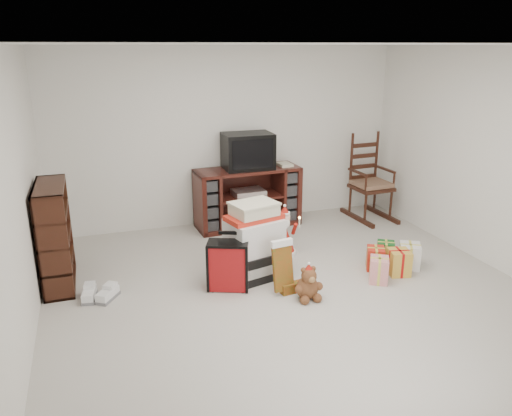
{
  "coord_description": "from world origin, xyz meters",
  "views": [
    {
      "loc": [
        -1.87,
        -4.3,
        2.49
      ],
      "look_at": [
        -0.22,
        0.6,
        0.8
      ],
      "focal_mm": 35.0,
      "sensor_mm": 36.0,
      "label": 1
    }
  ],
  "objects_px": {
    "bookshelf": "(55,237)",
    "gift_pile": "(254,245)",
    "red_suitcase": "(228,265)",
    "santa_figurine": "(284,235)",
    "sneaker_pair": "(98,295)",
    "rocking_chair": "(369,188)",
    "crt_television": "(248,151)",
    "gift_cluster": "(392,261)",
    "teddy_bear": "(308,285)",
    "mrs_claus_figurine": "(239,248)",
    "tv_stand": "(248,197)"
  },
  "relations": [
    {
      "from": "santa_figurine",
      "to": "mrs_claus_figurine",
      "type": "bearing_deg",
      "value": -158.91
    },
    {
      "from": "tv_stand",
      "to": "rocking_chair",
      "type": "xyz_separation_m",
      "value": [
        1.84,
        -0.21,
        0.03
      ]
    },
    {
      "from": "mrs_claus_figurine",
      "to": "bookshelf",
      "type": "bearing_deg",
      "value": 171.76
    },
    {
      "from": "rocking_chair",
      "to": "teddy_bear",
      "type": "bearing_deg",
      "value": -136.57
    },
    {
      "from": "teddy_bear",
      "to": "mrs_claus_figurine",
      "type": "bearing_deg",
      "value": 116.79
    },
    {
      "from": "red_suitcase",
      "to": "gift_cluster",
      "type": "bearing_deg",
      "value": 17.2
    },
    {
      "from": "crt_television",
      "to": "gift_cluster",
      "type": "bearing_deg",
      "value": -59.93
    },
    {
      "from": "rocking_chair",
      "to": "gift_cluster",
      "type": "xyz_separation_m",
      "value": [
        -0.73,
        -1.78,
        -0.33
      ]
    },
    {
      "from": "gift_pile",
      "to": "gift_cluster",
      "type": "bearing_deg",
      "value": -27.82
    },
    {
      "from": "bookshelf",
      "to": "red_suitcase",
      "type": "relative_size",
      "value": 1.78
    },
    {
      "from": "mrs_claus_figurine",
      "to": "sneaker_pair",
      "type": "relative_size",
      "value": 1.65
    },
    {
      "from": "santa_figurine",
      "to": "gift_pile",
      "type": "bearing_deg",
      "value": -138.88
    },
    {
      "from": "rocking_chair",
      "to": "gift_cluster",
      "type": "distance_m",
      "value": 1.95
    },
    {
      "from": "red_suitcase",
      "to": "crt_television",
      "type": "xyz_separation_m",
      "value": [
        0.81,
        1.83,
        0.82
      ]
    },
    {
      "from": "santa_figurine",
      "to": "mrs_claus_figurine",
      "type": "height_order",
      "value": "mrs_claus_figurine"
    },
    {
      "from": "sneaker_pair",
      "to": "gift_cluster",
      "type": "xyz_separation_m",
      "value": [
        3.25,
        -0.36,
        0.07
      ]
    },
    {
      "from": "bookshelf",
      "to": "santa_figurine",
      "type": "bearing_deg",
      "value": -0.55
    },
    {
      "from": "rocking_chair",
      "to": "gift_pile",
      "type": "relative_size",
      "value": 1.55
    },
    {
      "from": "santa_figurine",
      "to": "crt_television",
      "type": "height_order",
      "value": "crt_television"
    },
    {
      "from": "bookshelf",
      "to": "crt_television",
      "type": "xyz_separation_m",
      "value": [
        2.52,
        1.11,
        0.56
      ]
    },
    {
      "from": "santa_figurine",
      "to": "gift_cluster",
      "type": "distance_m",
      "value": 1.33
    },
    {
      "from": "red_suitcase",
      "to": "crt_television",
      "type": "relative_size",
      "value": 0.92
    },
    {
      "from": "rocking_chair",
      "to": "santa_figurine",
      "type": "xyz_separation_m",
      "value": [
        -1.73,
        -0.92,
        -0.21
      ]
    },
    {
      "from": "rocking_chair",
      "to": "mrs_claus_figurine",
      "type": "height_order",
      "value": "rocking_chair"
    },
    {
      "from": "red_suitcase",
      "to": "santa_figurine",
      "type": "xyz_separation_m",
      "value": [
        0.92,
        0.7,
        -0.03
      ]
    },
    {
      "from": "rocking_chair",
      "to": "mrs_claus_figurine",
      "type": "bearing_deg",
      "value": -157.66
    },
    {
      "from": "sneaker_pair",
      "to": "gift_cluster",
      "type": "height_order",
      "value": "gift_cluster"
    },
    {
      "from": "gift_pile",
      "to": "teddy_bear",
      "type": "xyz_separation_m",
      "value": [
        0.35,
        -0.69,
        -0.22
      ]
    },
    {
      "from": "gift_pile",
      "to": "mrs_claus_figurine",
      "type": "height_order",
      "value": "gift_pile"
    },
    {
      "from": "gift_pile",
      "to": "sneaker_pair",
      "type": "distance_m",
      "value": 1.72
    },
    {
      "from": "bookshelf",
      "to": "gift_cluster",
      "type": "height_order",
      "value": "bookshelf"
    },
    {
      "from": "mrs_claus_figurine",
      "to": "crt_television",
      "type": "distance_m",
      "value": 1.72
    },
    {
      "from": "gift_pile",
      "to": "red_suitcase",
      "type": "bearing_deg",
      "value": -163.73
    },
    {
      "from": "gift_pile",
      "to": "santa_figurine",
      "type": "relative_size",
      "value": 1.35
    },
    {
      "from": "rocking_chair",
      "to": "crt_television",
      "type": "bearing_deg",
      "value": 169.57
    },
    {
      "from": "gift_pile",
      "to": "sneaker_pair",
      "type": "xyz_separation_m",
      "value": [
        -1.69,
        -0.01,
        -0.32
      ]
    },
    {
      "from": "mrs_claus_figurine",
      "to": "gift_cluster",
      "type": "xyz_separation_m",
      "value": [
        1.67,
        -0.6,
        -0.14
      ]
    },
    {
      "from": "gift_pile",
      "to": "crt_television",
      "type": "relative_size",
      "value": 1.25
    },
    {
      "from": "red_suitcase",
      "to": "santa_figurine",
      "type": "distance_m",
      "value": 1.15
    },
    {
      "from": "bookshelf",
      "to": "mrs_claus_figurine",
      "type": "distance_m",
      "value": 2.0
    },
    {
      "from": "bookshelf",
      "to": "sneaker_pair",
      "type": "xyz_separation_m",
      "value": [
        0.38,
        -0.52,
        -0.49
      ]
    },
    {
      "from": "bookshelf",
      "to": "gift_cluster",
      "type": "xyz_separation_m",
      "value": [
        3.63,
        -0.89,
        -0.42
      ]
    },
    {
      "from": "tv_stand",
      "to": "teddy_bear",
      "type": "height_order",
      "value": "tv_stand"
    },
    {
      "from": "gift_pile",
      "to": "santa_figurine",
      "type": "xyz_separation_m",
      "value": [
        0.56,
        0.49,
        -0.13
      ]
    },
    {
      "from": "tv_stand",
      "to": "teddy_bear",
      "type": "bearing_deg",
      "value": -95.37
    },
    {
      "from": "tv_stand",
      "to": "santa_figurine",
      "type": "relative_size",
      "value": 2.39
    },
    {
      "from": "red_suitcase",
      "to": "sneaker_pair",
      "type": "height_order",
      "value": "red_suitcase"
    },
    {
      "from": "bookshelf",
      "to": "gift_pile",
      "type": "relative_size",
      "value": 1.31
    },
    {
      "from": "mrs_claus_figurine",
      "to": "sneaker_pair",
      "type": "height_order",
      "value": "mrs_claus_figurine"
    },
    {
      "from": "rocking_chair",
      "to": "crt_television",
      "type": "xyz_separation_m",
      "value": [
        -1.84,
        0.21,
        0.64
      ]
    }
  ]
}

